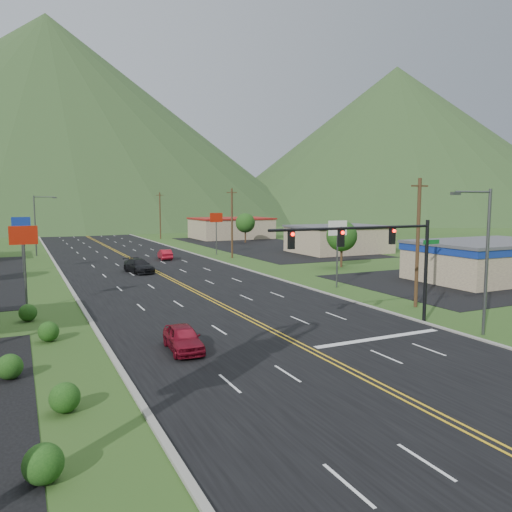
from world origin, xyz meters
name	(u,v)px	position (x,y,z in m)	size (l,w,h in m)	color
ground	(491,443)	(0.00, 0.00, 0.00)	(500.00, 500.00, 0.00)	#284719
road	(491,443)	(0.00, 0.00, 0.00)	(20.00, 460.00, 0.04)	black
traffic_signal	(379,247)	(6.48, 14.00, 5.33)	(13.10, 0.43, 7.00)	black
streetlight_east	(484,252)	(11.18, 10.00, 5.18)	(3.28, 0.25, 9.00)	#59595E
streetlight_west	(37,221)	(-11.68, 70.00, 5.18)	(3.28, 0.25, 9.00)	#59595E
building_east_near	(489,258)	(30.00, 25.00, 2.27)	(15.40, 10.40, 4.10)	#CDB98E
building_east_mid	(338,239)	(32.00, 55.00, 2.16)	(14.40, 11.40, 4.30)	#CDB98E
building_east_far	(231,228)	(28.00, 90.00, 2.26)	(16.40, 12.40, 4.50)	#CDB98E
pole_sign_west_a	(24,244)	(-14.00, 30.00, 5.05)	(2.00, 0.18, 6.40)	#59595E
pole_sign_west_b	(21,229)	(-14.00, 52.00, 5.05)	(2.00, 0.18, 6.40)	#59595E
pole_sign_east_a	(338,235)	(13.00, 28.00, 5.05)	(2.00, 0.18, 6.40)	#59595E
pole_sign_east_b	(216,222)	(13.00, 60.00, 5.05)	(2.00, 0.18, 6.40)	#59595E
tree_east_a	(342,236)	(22.00, 40.00, 3.89)	(3.84, 3.84, 5.82)	#382314
tree_east_b	(245,223)	(26.00, 78.00, 3.89)	(3.84, 3.84, 5.82)	#382314
utility_pole_a	(418,242)	(13.50, 18.00, 5.13)	(1.60, 0.28, 10.00)	#382314
utility_pole_b	(232,223)	(13.50, 55.00, 5.13)	(1.60, 0.28, 10.00)	#382314
utility_pole_c	(160,215)	(13.50, 95.00, 5.13)	(1.60, 0.28, 10.00)	#382314
utility_pole_d	(124,211)	(13.50, 135.00, 5.13)	(1.60, 0.28, 10.00)	#382314
mountain_n	(50,119)	(0.00, 220.00, 42.50)	(220.00, 220.00, 85.00)	#243A1A
mountain_ne	(395,143)	(147.84, 176.19, 35.00)	(180.00, 180.00, 70.00)	#243A1A
car_red_near	(183,339)	(-6.40, 14.70, 0.71)	(1.68, 4.19, 1.43)	maroon
car_dark_mid	(139,266)	(-2.01, 45.79, 0.78)	(2.18, 5.37, 1.56)	black
car_red_far	(165,255)	(4.16, 57.13, 0.70)	(1.49, 4.26, 1.40)	maroon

